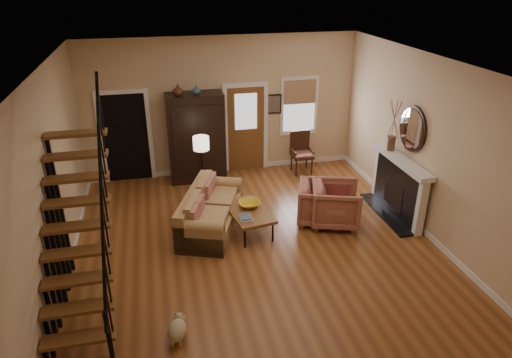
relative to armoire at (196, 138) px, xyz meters
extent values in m
plane|color=brown|center=(0.70, -3.15, -1.05)|extent=(7.00, 7.00, 0.00)
plane|color=white|center=(0.70, -3.15, 2.25)|extent=(7.00, 7.00, 0.00)
cube|color=#D2B287|center=(0.70, 0.35, 0.60)|extent=(6.50, 0.04, 3.30)
cube|color=#D2B287|center=(-2.55, -3.15, 0.60)|extent=(0.04, 7.00, 3.30)
cube|color=#D2B287|center=(3.95, -3.15, 0.60)|extent=(0.04, 7.00, 3.30)
cube|color=black|center=(-1.60, 0.50, 0.00)|extent=(1.00, 0.36, 2.10)
cube|color=brown|center=(1.25, 0.33, 0.00)|extent=(0.90, 0.06, 2.10)
cube|color=silver|center=(2.60, 0.32, 0.50)|extent=(0.96, 0.06, 1.46)
cube|color=black|center=(3.83, -2.65, -0.48)|extent=(0.24, 1.60, 1.15)
cube|color=white|center=(3.77, -2.65, 0.15)|extent=(0.30, 1.95, 0.10)
cylinder|color=silver|center=(3.90, -2.65, 0.80)|extent=(0.05, 0.90, 0.90)
imported|color=#4C2619|center=(-0.35, -0.10, 1.17)|extent=(0.24, 0.24, 0.25)
imported|color=#334C60|center=(0.05, -0.10, 1.16)|extent=(0.20, 0.20, 0.21)
imported|color=gold|center=(0.73, -2.50, -0.54)|extent=(0.41, 0.41, 0.10)
imported|color=maroon|center=(2.41, -2.74, -0.63)|extent=(1.17, 1.15, 0.85)
imported|color=maroon|center=(2.16, -2.59, -0.64)|extent=(1.14, 1.13, 0.81)
camera|label=1|loc=(-0.89, -10.12, 3.62)|focal=32.00mm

